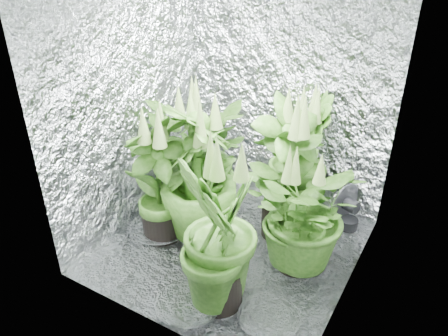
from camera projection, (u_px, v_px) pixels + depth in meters
ground at (232, 246)px, 3.04m from camera, size 1.60×1.60×0.00m
walls at (233, 112)px, 2.56m from camera, size 1.62×1.62×2.00m
plant_a at (199, 156)px, 3.16m from camera, size 1.12×1.12×1.05m
plant_b at (286, 173)px, 2.93m from camera, size 0.71×0.71×1.10m
plant_c at (299, 156)px, 3.20m from camera, size 0.57×0.57×1.02m
plant_d at (199, 177)px, 2.92m from camera, size 0.74×0.74×1.07m
plant_e at (300, 214)px, 2.67m from camera, size 0.87×0.87×0.88m
plant_f at (159, 178)px, 2.93m from camera, size 0.63×0.63×1.04m
plant_g at (218, 236)px, 2.36m from camera, size 0.69×0.69×1.05m
circulation_fan at (347, 210)px, 3.18m from camera, size 0.18×0.29×0.35m
plant_label at (225, 269)px, 2.40m from camera, size 0.05×0.04×0.07m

